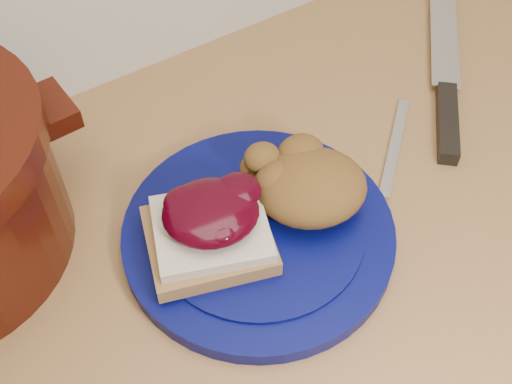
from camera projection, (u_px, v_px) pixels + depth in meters
plate at (258, 234)px, 0.66m from camera, size 0.37×0.37×0.02m
sandwich at (210, 227)px, 0.62m from camera, size 0.14×0.13×0.06m
stuffing_mound at (311, 187)px, 0.64m from camera, size 0.14×0.14×0.06m
chef_knife at (446, 97)px, 0.79m from camera, size 0.24×0.26×0.02m
butter_knife at (395, 146)px, 0.75m from camera, size 0.13×0.11×0.00m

